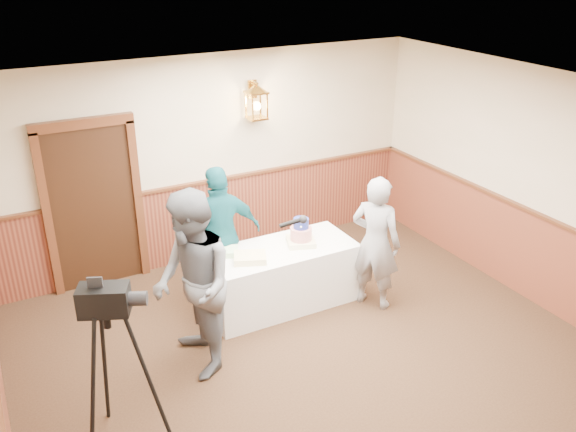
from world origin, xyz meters
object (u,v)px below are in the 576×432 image
object	(u,v)px
interviewer	(193,285)
assistant_p	(221,236)
display_table	(280,276)
tiered_cake	(301,234)
sheet_cake_green	(226,252)
tv_camera_rig	(116,379)
baker	(376,243)
sheet_cake_yellow	(250,258)

from	to	relation	value
interviewer	assistant_p	distance (m)	1.35
display_table	tiered_cake	size ratio (longest dim) A/B	4.38
sheet_cake_green	tv_camera_rig	distance (m)	2.30
interviewer	tv_camera_rig	world-z (taller)	interviewer
baker	sheet_cake_yellow	bearing A→B (deg)	40.15
sheet_cake_yellow	tiered_cake	bearing A→B (deg)	7.66
baker	display_table	bearing A→B (deg)	28.28
baker	assistant_p	bearing A→B (deg)	25.11
display_table	baker	world-z (taller)	baker
tiered_cake	interviewer	size ratio (longest dim) A/B	0.21
interviewer	tv_camera_rig	bearing A→B (deg)	-48.73
baker	tv_camera_rig	bearing A→B (deg)	71.98
sheet_cake_yellow	sheet_cake_green	bearing A→B (deg)	123.03
interviewer	assistant_p	bearing A→B (deg)	150.42
tiered_cake	assistant_p	size ratio (longest dim) A/B	0.24
sheet_cake_green	baker	bearing A→B (deg)	-23.80
sheet_cake_yellow	assistant_p	size ratio (longest dim) A/B	0.21
display_table	sheet_cake_green	bearing A→B (deg)	164.94
tv_camera_rig	interviewer	bearing A→B (deg)	60.76
sheet_cake_green	assistant_p	size ratio (longest dim) A/B	0.16
interviewer	baker	distance (m)	2.32
interviewer	sheet_cake_yellow	bearing A→B (deg)	127.74
display_table	assistant_p	distance (m)	0.87
sheet_cake_green	baker	xyz separation A→B (m)	(1.61, -0.71, 0.05)
baker	sheet_cake_green	bearing A→B (deg)	33.26
sheet_cake_yellow	assistant_p	xyz separation A→B (m)	(-0.13, 0.54, 0.08)
tiered_cake	sheet_cake_yellow	distance (m)	0.73
display_table	tv_camera_rig	size ratio (longest dim) A/B	1.12
sheet_cake_yellow	assistant_p	bearing A→B (deg)	103.54
tiered_cake	interviewer	world-z (taller)	interviewer
baker	tv_camera_rig	size ratio (longest dim) A/B	1.03
display_table	assistant_p	world-z (taller)	assistant_p
interviewer	tv_camera_rig	xyz separation A→B (m)	(-0.96, -0.72, -0.25)
baker	tiered_cake	bearing A→B (deg)	20.28
tiered_cake	baker	world-z (taller)	baker
baker	interviewer	bearing A→B (deg)	60.71
display_table	baker	distance (m)	1.21
sheet_cake_yellow	display_table	bearing A→B (deg)	13.71
sheet_cake_yellow	interviewer	size ratio (longest dim) A/B	0.19
interviewer	baker	bearing A→B (deg)	98.00
display_table	interviewer	bearing A→B (deg)	-152.50
sheet_cake_yellow	sheet_cake_green	xyz separation A→B (m)	(-0.18, 0.27, -0.00)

